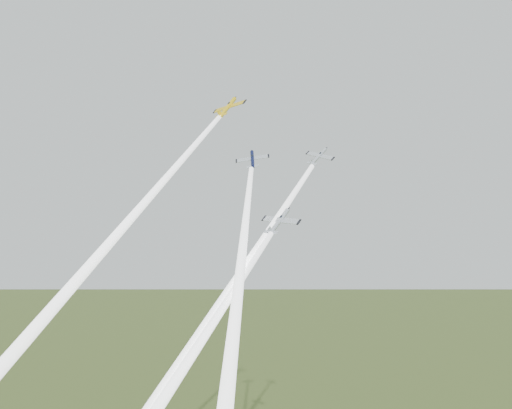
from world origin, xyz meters
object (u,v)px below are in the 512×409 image
(plane_yellow, at_px, (228,107))
(plane_navy, at_px, (252,159))
(plane_silver_right, at_px, (319,156))
(plane_silver_low, at_px, (279,221))

(plane_yellow, bearing_deg, plane_navy, 9.51)
(plane_yellow, distance_m, plane_navy, 12.84)
(plane_silver_right, bearing_deg, plane_yellow, -155.50)
(plane_yellow, height_order, plane_silver_right, plane_yellow)
(plane_navy, height_order, plane_silver_low, plane_navy)
(plane_navy, bearing_deg, plane_silver_right, -2.95)
(plane_yellow, distance_m, plane_silver_right, 22.21)
(plane_navy, height_order, plane_silver_right, plane_silver_right)
(plane_yellow, relative_size, plane_silver_low, 1.06)
(plane_navy, relative_size, plane_silver_low, 0.86)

